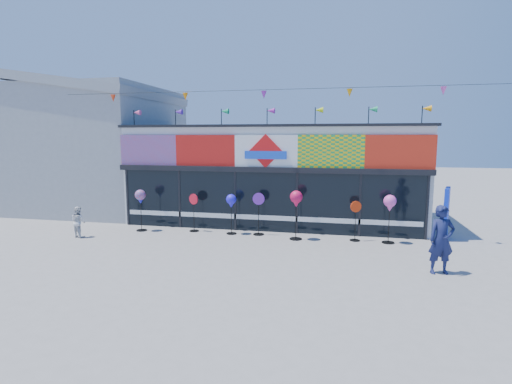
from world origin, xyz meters
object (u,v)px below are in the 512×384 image
(spinner_2, at_px, (231,202))
(child, at_px, (78,222))
(spinner_5, at_px, (355,220))
(spinner_6, at_px, (390,205))
(spinner_1, at_px, (194,212))
(spinner_0, at_px, (140,198))
(adult_man, at_px, (441,240))
(blue_sign, at_px, (446,213))
(spinner_4, at_px, (296,200))
(spinner_3, at_px, (259,213))

(spinner_2, distance_m, child, 5.59)
(spinner_5, distance_m, spinner_6, 1.26)
(spinner_1, bearing_deg, spinner_2, -3.95)
(spinner_5, xyz_separation_m, spinner_6, (1.11, -0.07, 0.59))
(spinner_0, distance_m, spinner_1, 2.13)
(spinner_1, xyz_separation_m, adult_man, (8.16, -3.17, 0.15))
(blue_sign, relative_size, spinner_5, 1.30)
(spinner_2, bearing_deg, spinner_1, 176.05)
(spinner_0, bearing_deg, blue_sign, 5.87)
(spinner_5, relative_size, adult_man, 0.77)
(spinner_4, height_order, spinner_6, spinner_4)
(spinner_2, distance_m, spinner_4, 2.49)
(spinner_4, relative_size, spinner_5, 1.24)
(child, bearing_deg, spinner_1, -137.01)
(spinner_1, bearing_deg, blue_sign, 5.06)
(spinner_1, xyz_separation_m, spinner_2, (1.53, -0.11, 0.43))
(spinner_1, bearing_deg, spinner_0, -170.47)
(spinner_3, height_order, child, spinner_3)
(spinner_0, distance_m, spinner_4, 6.03)
(spinner_1, relative_size, spinner_5, 1.03)
(blue_sign, distance_m, spinner_6, 2.34)
(blue_sign, height_order, spinner_0, blue_sign)
(spinner_0, xyz_separation_m, spinner_1, (2.04, 0.34, -0.52))
(spinner_0, relative_size, adult_man, 0.88)
(adult_man, bearing_deg, spinner_2, 142.26)
(spinner_2, bearing_deg, spinner_4, -6.94)
(spinner_4, distance_m, spinner_5, 2.17)
(spinner_0, xyz_separation_m, spinner_2, (3.57, 0.24, -0.08))
(spinner_5, height_order, spinner_6, spinner_6)
(spinner_3, distance_m, spinner_6, 4.64)
(spinner_6, bearing_deg, adult_man, -71.19)
(spinner_4, distance_m, adult_man, 5.03)
(blue_sign, height_order, spinner_6, blue_sign)
(blue_sign, relative_size, spinner_3, 1.17)
(spinner_4, xyz_separation_m, adult_man, (4.17, -2.77, -0.48))
(spinner_2, distance_m, spinner_6, 5.64)
(spinner_2, xyz_separation_m, spinner_3, (1.03, 0.08, -0.37))
(spinner_3, xyz_separation_m, child, (-6.34, -1.71, -0.27))
(child, bearing_deg, adult_man, -168.47)
(spinner_1, relative_size, spinner_3, 0.93)
(blue_sign, bearing_deg, spinner_3, -156.22)
(spinner_1, distance_m, spinner_6, 7.19)
(spinner_2, bearing_deg, spinner_3, 4.73)
(blue_sign, bearing_deg, child, -152.30)
(spinner_2, height_order, spinner_4, spinner_4)
(spinner_1, distance_m, spinner_4, 4.06)
(spinner_4, bearing_deg, child, -170.32)
(spinner_0, xyz_separation_m, spinner_5, (8.08, 0.18, -0.54))
(spinner_1, bearing_deg, spinner_4, -5.80)
(blue_sign, height_order, spinner_4, blue_sign)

